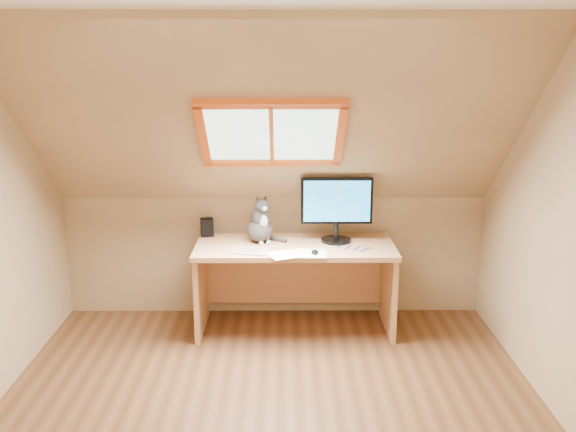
{
  "coord_description": "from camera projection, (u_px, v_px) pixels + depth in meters",
  "views": [
    {
      "loc": [
        0.08,
        -3.44,
        2.17
      ],
      "look_at": [
        0.11,
        1.0,
        1.04
      ],
      "focal_mm": 40.0,
      "sensor_mm": 36.0,
      "label": 1
    }
  ],
  "objects": [
    {
      "name": "desk",
      "position": [
        295.0,
        268.0,
        5.15
      ],
      "size": [
        1.56,
        0.68,
        0.71
      ],
      "color": "tan",
      "rests_on": "ground"
    },
    {
      "name": "cables",
      "position": [
        340.0,
        248.0,
        4.92
      ],
      "size": [
        0.51,
        0.26,
        0.01
      ],
      "color": "silver",
      "rests_on": "desk"
    },
    {
      "name": "cat",
      "position": [
        260.0,
        225.0,
        5.07
      ],
      "size": [
        0.3,
        0.32,
        0.39
      ],
      "color": "#393532",
      "rests_on": "desk"
    },
    {
      "name": "desk_speaker",
      "position": [
        207.0,
        227.0,
        5.25
      ],
      "size": [
        0.12,
        0.12,
        0.14
      ],
      "primitive_type": "cube",
      "rotation": [
        0.0,
        0.0,
        0.21
      ],
      "color": "black",
      "rests_on": "desk"
    },
    {
      "name": "room_shell",
      "position": [
        268.0,
        196.0,
        3.42
      ],
      "size": [
        3.52,
        3.52,
        2.41
      ],
      "color": "tan",
      "rests_on": "ground"
    },
    {
      "name": "mouse",
      "position": [
        315.0,
        252.0,
        4.79
      ],
      "size": [
        0.06,
        0.1,
        0.03
      ],
      "primitive_type": "ellipsoid",
      "rotation": [
        0.0,
        0.0,
        -0.14
      ],
      "color": "black",
      "rests_on": "desk"
    },
    {
      "name": "papers",
      "position": [
        295.0,
        254.0,
        4.78
      ],
      "size": [
        0.35,
        0.3,
        0.01
      ],
      "color": "white",
      "rests_on": "desk"
    },
    {
      "name": "graphics_tablet",
      "position": [
        249.0,
        251.0,
        4.84
      ],
      "size": [
        0.29,
        0.23,
        0.01
      ],
      "primitive_type": "cube",
      "rotation": [
        0.0,
        0.0,
        -0.2
      ],
      "color": "#B2B2B7",
      "rests_on": "desk"
    },
    {
      "name": "ground",
      "position": [
        270.0,
        423.0,
        3.87
      ],
      "size": [
        3.5,
        3.5,
        0.0
      ],
      "primitive_type": "plane",
      "color": "brown",
      "rests_on": "ground"
    },
    {
      "name": "monitor",
      "position": [
        337.0,
        205.0,
        5.03
      ],
      "size": [
        0.56,
        0.24,
        0.52
      ],
      "color": "black",
      "rests_on": "desk"
    }
  ]
}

